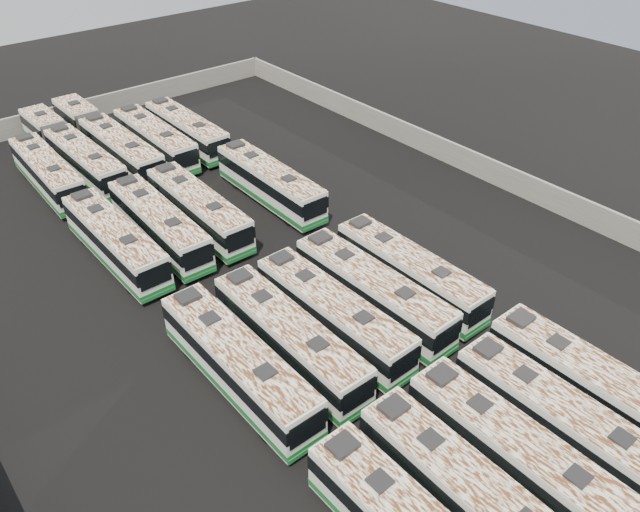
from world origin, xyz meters
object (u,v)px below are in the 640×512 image
Objects in this scene: bus_back_right at (155,140)px; bus_back_far_left at (48,173)px; bus_midfront_right at (372,292)px; bus_midfront_far_right at (410,272)px; bus_front_right at (564,424)px; bus_midfront_left at (289,338)px; bus_back_far_right at (187,130)px; bus_midfront_center at (333,314)px; bus_back_left at (71,150)px; bus_front_left at (472,498)px; bus_midback_far_left at (115,241)px; bus_midfront_far_left at (238,364)px; bus_midback_left at (159,224)px; bus_front_center at (520,458)px; bus_midback_far_right at (270,182)px; bus_front_far_right at (597,390)px; bus_midback_center at (199,209)px; bus_back_center at (106,139)px.

bus_back_far_left is at bearing -179.32° from bus_back_right.
bus_midfront_right is 1.04× the size of bus_midfront_far_right.
bus_front_right is 15.60m from bus_midfront_left.
bus_back_right is 3.46m from bus_back_far_right.
bus_midfront_far_right is at bearing 76.02° from bus_front_right.
bus_midfront_left reaches higher than bus_midfront_center.
bus_back_left is (-3.52, 33.36, -0.03)m from bus_midfront_center.
bus_front_left reaches higher than bus_back_far_left.
bus_front_right is 0.98× the size of bus_midfront_right.
bus_midfront_right is 19.24m from bus_midback_far_left.
bus_midfront_far_right is at bearing -0.61° from bus_midfront_center.
bus_midfront_left is (3.51, -0.12, -0.04)m from bus_midfront_far_left.
bus_front_left is at bearing -91.15° from bus_back_left.
bus_midback_left is 1.00× the size of bus_back_right.
bus_front_center reaches higher than bus_midfront_left.
bus_midback_far_right is (10.38, 30.02, 0.02)m from bus_front_left.
bus_midfront_center is at bearing 103.68° from bus_front_right.
bus_midfront_far_left is (-6.97, 13.91, 0.03)m from bus_front_center.
bus_back_right is 1.02× the size of bus_back_far_right.
bus_midfront_left is at bearing 126.77° from bus_front_far_right.
bus_back_right is (6.86, 13.89, 0.01)m from bus_midback_left.
bus_midfront_far_right is 0.98× the size of bus_midback_left.
bus_midfront_center is at bearing -96.17° from bus_back_right.
bus_front_center is 1.00× the size of bus_midback_center.
bus_front_far_right is at bearing -52.79° from bus_midfront_left.
bus_midfront_center is (-0.04, 13.83, -0.02)m from bus_front_center.
bus_midfront_right is 1.00× the size of bus_midback_far_right.
bus_midfront_far_left is 0.65× the size of bus_back_center.
bus_front_center is at bearing -63.44° from bus_midfront_far_left.
bus_midback_left is at bearing 77.62° from bus_midfront_far_left.
bus_front_right is at bearing -3.33° from bus_front_center.
bus_midback_far_right is (10.32, -0.03, 0.02)m from bus_midback_left.
bus_midback_far_right is (0.03, 16.24, 0.06)m from bus_midfront_far_right.
bus_back_right reaches higher than bus_midback_left.
bus_front_left is 0.98× the size of bus_midfront_right.
bus_midback_far_right is at bearing 0.46° from bus_midback_center.
bus_midfront_far_left is 16.64m from bus_midback_left.
bus_back_center reaches higher than bus_midback_far_left.
bus_midback_center is 15.45m from bus_back_far_left.
bus_midfront_far_right is 16.24m from bus_midback_far_right.
bus_front_far_right is at bearing -65.87° from bus_midback_far_left.
bus_midfront_far_right is at bearing -73.85° from bus_back_left.
bus_back_left is (3.41, 17.09, -0.05)m from bus_midback_far_left.
bus_front_left is 1.00× the size of bus_midfront_center.
bus_back_right reaches higher than bus_midback_center.
bus_back_right is (-0.04, 44.23, 0.02)m from bus_front_right.
bus_midfront_far_left reaches higher than bus_front_right.
bus_midfront_far_left reaches higher than bus_front_left.
bus_front_far_right is 1.00× the size of bus_midback_far_right.
bus_midback_far_right is at bearing -75.61° from bus_back_right.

